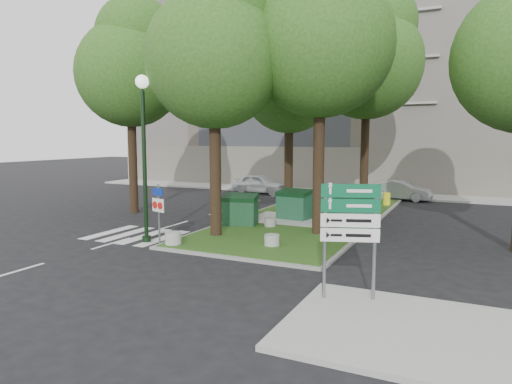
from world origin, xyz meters
The scene contains 25 objects.
ground centered at (0.00, 0.00, 0.00)m, with size 120.00×120.00×0.00m, color black.
median_island centered at (0.50, 8.00, 0.06)m, with size 6.00×16.00×0.12m, color #213F12.
median_kerb centered at (0.50, 8.00, 0.05)m, with size 6.30×16.30×0.10m, color gray.
sidewalk_corner centered at (6.50, -3.50, 0.06)m, with size 5.00×4.00×0.12m, color #999993.
building_sidewalk centered at (0.00, 18.50, 0.06)m, with size 42.00×3.00×0.12m, color #999993.
zebra_crossing centered at (-3.75, 1.50, 0.01)m, with size 5.00×3.00×0.01m, color silver.
apartment_building centered at (0.00, 26.00, 8.00)m, with size 41.00×12.00×16.00m, color beige.
tree_median_near_left centered at (-1.41, 2.56, 7.32)m, with size 5.20×5.20×10.53m.
tree_median_near_right centered at (2.09, 4.56, 7.99)m, with size 5.60×5.60×11.46m.
tree_median_mid centered at (-0.91, 9.06, 6.98)m, with size 4.80×4.80×9.99m.
tree_median_far centered at (2.29, 12.06, 8.32)m, with size 5.80×5.80×11.93m.
tree_street_left centered at (-8.41, 6.06, 7.65)m, with size 5.40×5.40×11.00m.
dumpster_a centered at (-1.60, 4.79, 0.77)m, with size 1.64×1.30×1.36m.
dumpster_b centered at (0.00, 7.20, 0.79)m, with size 1.61×1.22×1.39m.
dumpster_c centered at (1.60, 8.40, 0.76)m, with size 1.71×1.48×1.33m.
dumpster_d centered at (3.00, 5.62, 0.81)m, with size 1.85×1.62×1.43m.
bollard_left centered at (-2.10, 0.50, 0.33)m, with size 0.59×0.59×0.42m, color #AAA9A5.
bollard_right centered at (1.18, 1.81, 0.31)m, with size 0.53×0.53×0.38m, color #9B9B96.
bollard_mid centered at (-0.27, 5.00, 0.30)m, with size 0.50×0.50×0.36m, color gray.
litter_bin centered at (3.20, 13.45, 0.47)m, with size 0.40×0.40×0.70m, color yellow.
street_lamp centered at (-3.50, 0.76, 3.87)m, with size 0.49×0.49×6.15m.
traffic_sign_pole centered at (-2.78, 0.61, 1.42)m, with size 0.64×0.23×2.22m.
directional_sign centered at (4.93, -2.33, 1.93)m, with size 1.30×0.50×2.73m.
car_white centered at (-5.98, 16.27, 0.67)m, with size 1.59×3.96×1.35m, color white.
car_silver centered at (3.50, 16.82, 0.61)m, with size 1.30×3.72×1.23m, color #96989D.
Camera 1 is at (7.40, -12.68, 3.90)m, focal length 32.00 mm.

